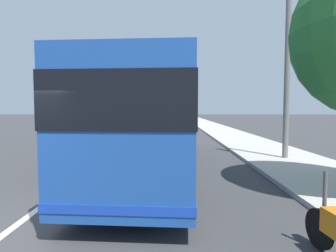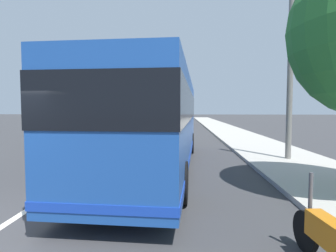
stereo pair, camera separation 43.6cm
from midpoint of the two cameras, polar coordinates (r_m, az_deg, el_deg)
ground_plane at (r=6.21m, az=-29.37°, el=-17.72°), size 220.00×220.00×0.00m
sidewalk_curb at (r=15.70m, az=20.34°, el=-4.51°), size 110.00×3.60×0.14m
lane_divider_line at (r=15.36m, az=-8.77°, el=-4.75°), size 110.00×0.16×0.01m
coach_bus at (r=10.07m, az=-1.24°, el=1.69°), size 11.81×3.21×3.28m
motorcycle_mid_row at (r=4.47m, az=34.28°, el=-19.88°), size 2.12×0.34×1.26m
car_ahead_same_lane at (r=37.26m, az=2.07°, el=1.20°), size 4.64×1.92×1.44m
car_far_distant at (r=45.35m, az=2.83°, el=1.63°), size 4.53×1.93×1.46m
car_behind_bus at (r=48.34m, az=-3.50°, el=1.75°), size 4.49×1.93×1.51m
car_oncoming at (r=41.52m, az=-4.58°, el=1.43°), size 4.26×2.06×1.43m
utility_pole at (r=12.60m, az=25.10°, el=10.51°), size 0.23×0.23×7.62m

